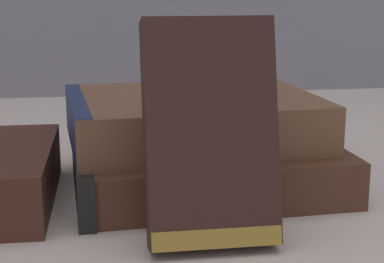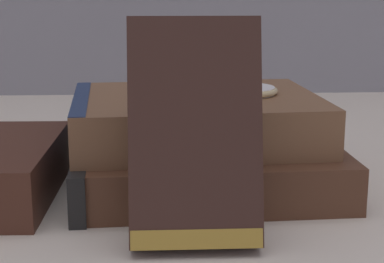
{
  "view_description": "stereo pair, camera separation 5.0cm",
  "coord_description": "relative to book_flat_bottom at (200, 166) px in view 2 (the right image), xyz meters",
  "views": [
    {
      "loc": [
        -0.09,
        -0.48,
        0.16
      ],
      "look_at": [
        -0.02,
        -0.01,
        0.05
      ],
      "focal_mm": 60.0,
      "sensor_mm": 36.0,
      "label": 1
    },
    {
      "loc": [
        -0.04,
        -0.49,
        0.16
      ],
      "look_at": [
        -0.02,
        -0.01,
        0.05
      ],
      "focal_mm": 60.0,
      "sensor_mm": 36.0,
      "label": 2
    }
  ],
  "objects": [
    {
      "name": "pocket_watch",
      "position": [
        0.04,
        0.02,
        0.06
      ],
      "size": [
        0.05,
        0.06,
        0.01
      ],
      "color": "silver",
      "rests_on": "book_flat_top"
    },
    {
      "name": "book_leaning_front",
      "position": [
        -0.01,
        -0.11,
        0.05
      ],
      "size": [
        0.08,
        0.06,
        0.14
      ],
      "rotation": [
        -0.25,
        0.0,
        0.0
      ],
      "color": "#331E19",
      "rests_on": "ground_plane"
    },
    {
      "name": "book_flat_top",
      "position": [
        -0.01,
        0.01,
        0.04
      ],
      "size": [
        0.21,
        0.17,
        0.04
      ],
      "rotation": [
        0.0,
        0.0,
        0.08
      ],
      "color": "brown",
      "rests_on": "book_flat_bottom"
    },
    {
      "name": "book_flat_bottom",
      "position": [
        0.0,
        0.0,
        0.0
      ],
      "size": [
        0.21,
        0.17,
        0.04
      ],
      "rotation": [
        0.0,
        0.0,
        0.05
      ],
      "color": "#4C2D1E",
      "rests_on": "ground_plane"
    },
    {
      "name": "ground_plane",
      "position": [
        0.01,
        -0.01,
        -0.02
      ],
      "size": [
        3.0,
        3.0,
        0.0
      ],
      "primitive_type": "plane",
      "color": "beige"
    }
  ]
}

